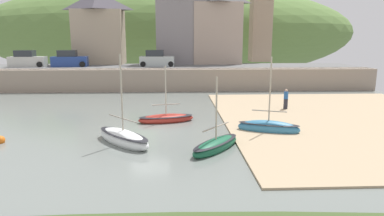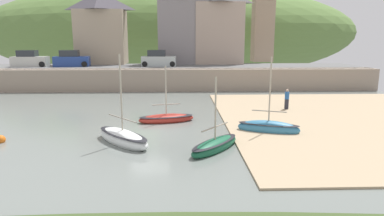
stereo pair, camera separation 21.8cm
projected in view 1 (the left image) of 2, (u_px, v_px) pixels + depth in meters
The scene contains 16 objects.
ground at pixel (167, 195), 12.24m from camera, with size 48.00×41.00×0.61m.
quay_seawall at pixel (161, 78), 38.42m from camera, with size 48.00×9.40×2.40m.
hillside_backdrop at pixel (167, 33), 74.19m from camera, with size 80.00×44.00×19.89m.
waterfront_building_left at pixel (99, 27), 44.43m from camera, with size 6.56×4.41×9.27m.
waterfront_building_centre at pixel (183, 20), 44.73m from camera, with size 7.29×4.52×11.26m.
waterfront_building_right at pixel (217, 25), 45.05m from camera, with size 6.57×4.75×10.01m.
church_with_spire at pixel (261, 8), 48.76m from camera, with size 3.00×3.00×14.76m.
rowboat_small_beached at pixel (216, 145), 17.69m from camera, with size 3.27×3.72×3.99m.
sailboat_far_left at pixel (166, 118), 23.66m from camera, with size 4.06×2.10×4.05m.
sailboat_tall_mast at pixel (268, 127), 20.96m from camera, with size 3.91×2.29×4.87m.
sailboat_white_hull at pixel (123, 138), 18.75m from camera, with size 3.86×4.14×5.11m.
parked_car_near_slipway at pixel (27, 60), 40.47m from camera, with size 4.19×1.92×1.95m.
parked_car_by_wall at pixel (69, 60), 40.69m from camera, with size 4.25×2.10×1.95m.
parked_car_end_of_row at pixel (157, 60), 41.16m from camera, with size 4.14×1.82×1.95m.
person_near_water at pixel (286, 98), 27.45m from camera, with size 0.34×0.34×1.62m.
mooring_buoy at pixel (0, 140), 18.90m from camera, with size 0.51×0.51×0.51m.
Camera 1 is at (1.77, -20.95, 5.69)m, focal length 31.85 mm.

